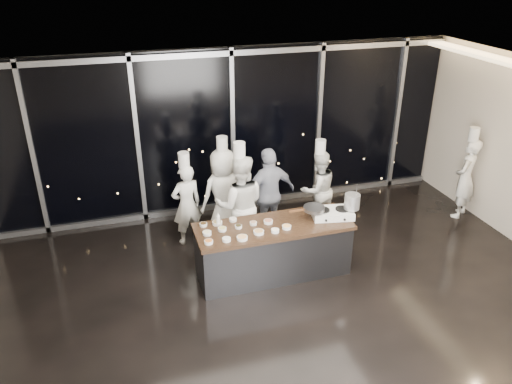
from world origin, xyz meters
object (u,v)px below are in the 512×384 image
stove (332,213)px  chef_left (224,194)px  guest (269,194)px  chef_center (240,205)px  demo_counter (273,249)px  chef_right (318,189)px  chef_side (465,177)px  stock_pot (352,201)px  chef_far_left (187,203)px  frying_pan (314,208)px

stove → chef_left: size_ratio=0.37×
stove → guest: 1.34m
chef_left → chef_center: 0.59m
demo_counter → chef_right: chef_right is taller
chef_left → chef_side: chef_left is taller
stove → chef_side: (3.19, 0.83, -0.14)m
chef_side → chef_right: bearing=-45.4°
chef_right → chef_side: (2.87, -0.47, 0.06)m
stock_pot → chef_right: 1.43m
chef_far_left → guest: size_ratio=1.00×
stove → chef_far_left: bearing=157.9°
stove → chef_side: 3.30m
demo_counter → chef_right: bearing=44.3°
chef_left → chef_side: 4.68m
stock_pot → chef_right: (0.02, 1.37, -0.40)m
frying_pan → demo_counter: bearing=-165.8°
stove → chef_right: chef_right is taller
demo_counter → frying_pan: (0.68, 0.04, 0.62)m
demo_counter → guest: (0.31, 1.14, 0.41)m
chef_left → guest: (0.78, -0.25, -0.00)m
demo_counter → chef_center: chef_center is taller
chef_center → chef_right: bearing=-151.3°
stock_pot → guest: 1.60m
frying_pan → chef_left: 1.78m
chef_center → chef_side: 4.50m
demo_counter → frying_pan: 0.92m
chef_left → chef_right: bearing=162.3°
frying_pan → chef_right: size_ratio=0.36×
demo_counter → stock_pot: 1.47m
chef_center → guest: 0.71m
stock_pot → chef_far_left: size_ratio=0.14×
chef_far_left → guest: 1.47m
guest → chef_right: 1.02m
frying_pan → chef_side: (3.50, 0.77, -0.25)m
stove → chef_right: (0.32, 1.30, -0.20)m
chef_right → demo_counter: bearing=33.1°
stove → frying_pan: size_ratio=1.15×
demo_counter → stove: 1.11m
chef_far_left → chef_right: 2.45m
demo_counter → chef_left: (-0.47, 1.38, 0.41)m
frying_pan → stove: bearing=1.1°
stove → chef_right: 1.35m
demo_counter → guest: bearing=74.8°
stock_pot → stove: bearing=166.6°
demo_counter → frying_pan: bearing=3.1°
stove → guest: size_ratio=0.41×
stove → demo_counter: bearing=-169.9°
demo_counter → chef_center: (-0.32, 0.81, 0.45)m
stove → chef_far_left: (-2.13, 1.39, -0.19)m
guest → frying_pan: bearing=96.2°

